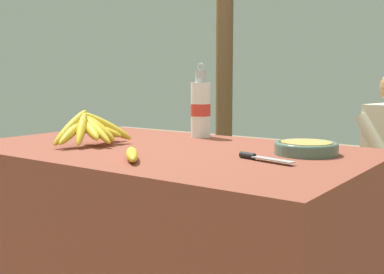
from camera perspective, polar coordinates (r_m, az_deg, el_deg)
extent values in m
cube|color=brown|center=(1.83, -3.35, -13.27)|extent=(1.44, 0.87, 0.77)
sphere|color=#4C381E|center=(1.85, -12.56, 1.12)|extent=(0.05, 0.05, 0.05)
ellipsoid|color=gold|center=(1.80, -14.20, 1.12)|extent=(0.05, 0.19, 0.14)
ellipsoid|color=gold|center=(1.79, -13.83, 0.82)|extent=(0.09, 0.20, 0.11)
ellipsoid|color=gold|center=(1.78, -12.95, 1.05)|extent=(0.13, 0.15, 0.13)
ellipsoid|color=gold|center=(1.79, -11.95, 0.87)|extent=(0.17, 0.11, 0.09)
ellipsoid|color=gold|center=(1.79, -11.31, 0.94)|extent=(0.19, 0.06, 0.12)
ellipsoid|color=gold|center=(1.81, -11.03, 1.08)|extent=(0.17, 0.06, 0.12)
ellipsoid|color=gold|center=(1.83, -10.74, 0.91)|extent=(0.16, 0.11, 0.08)
ellipsoid|color=gold|center=(1.84, -10.12, 1.31)|extent=(0.18, 0.16, 0.13)
ellipsoid|color=gold|center=(1.88, -10.41, 1.32)|extent=(0.10, 0.20, 0.12)
ellipsoid|color=gold|center=(1.89, -10.77, 1.40)|extent=(0.07, 0.18, 0.13)
cylinder|color=#4C6B5B|center=(1.62, 13.37, -1.44)|extent=(0.21, 0.21, 0.03)
torus|color=#4C6B5B|center=(1.62, 13.38, -0.87)|extent=(0.21, 0.21, 0.02)
cylinder|color=#BC8942|center=(1.62, 13.39, -0.73)|extent=(0.16, 0.16, 0.01)
cylinder|color=white|center=(2.03, 1.03, 3.23)|extent=(0.08, 0.08, 0.23)
cylinder|color=red|center=(2.03, 1.03, 3.23)|extent=(0.08, 0.08, 0.05)
cylinder|color=#ADADB2|center=(2.02, 1.04, 7.18)|extent=(0.05, 0.05, 0.05)
torus|color=#ADADB2|center=(2.02, 1.04, 8.29)|extent=(0.04, 0.01, 0.04)
ellipsoid|color=gold|center=(1.47, -7.13, -2.06)|extent=(0.17, 0.17, 0.04)
cube|color=#BCBCC1|center=(1.44, 9.57, -2.65)|extent=(0.15, 0.06, 0.00)
cylinder|color=black|center=(1.50, 6.61, -2.19)|extent=(0.06, 0.03, 0.02)
cube|color=#4C3823|center=(2.76, 17.08, -6.23)|extent=(1.31, 0.32, 0.04)
cube|color=#4C3823|center=(2.92, 5.67, -9.43)|extent=(0.06, 0.06, 0.38)
cube|color=#4C3823|center=(3.13, 7.91, -8.37)|extent=(0.06, 0.06, 0.38)
cylinder|color=#232328|center=(2.74, 16.75, -10.48)|extent=(0.09, 0.09, 0.42)
cylinder|color=#232328|center=(2.62, 19.18, -6.39)|extent=(0.31, 0.15, 0.09)
cylinder|color=#232328|center=(2.89, 18.68, -9.60)|extent=(0.09, 0.09, 0.42)
cylinder|color=#232328|center=(2.78, 21.02, -5.70)|extent=(0.31, 0.15, 0.09)
cylinder|color=beige|center=(2.46, 20.85, -0.18)|extent=(0.21, 0.10, 0.25)
sphere|color=#4C381E|center=(2.87, 10.31, -3.91)|extent=(0.04, 0.04, 0.04)
ellipsoid|color=olive|center=(2.81, 10.12, -4.06)|extent=(0.07, 0.15, 0.12)
ellipsoid|color=olive|center=(2.82, 10.99, -4.05)|extent=(0.15, 0.11, 0.13)
ellipsoid|color=olive|center=(2.84, 11.60, -4.08)|extent=(0.19, 0.04, 0.11)
ellipsoid|color=olive|center=(2.89, 11.62, -3.73)|extent=(0.15, 0.14, 0.14)
ellipsoid|color=olive|center=(2.92, 10.89, -3.77)|extent=(0.04, 0.15, 0.10)
cylinder|color=brown|center=(3.43, 3.89, 11.69)|extent=(0.12, 0.12, 2.60)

